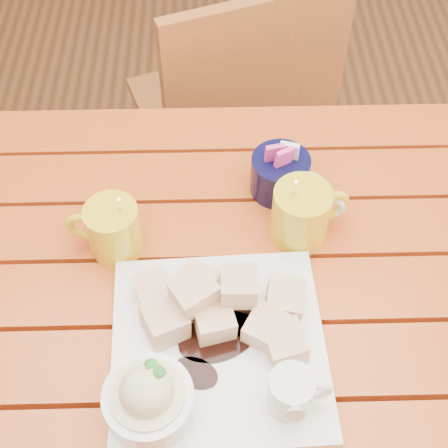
{
  "coord_description": "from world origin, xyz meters",
  "views": [
    {
      "loc": [
        0.02,
        -0.48,
        1.54
      ],
      "look_at": [
        0.04,
        0.07,
        0.82
      ],
      "focal_mm": 50.0,
      "sensor_mm": 36.0,
      "label": 1
    }
  ],
  "objects_px": {
    "dessert_plate": "(205,353)",
    "chair_far": "(236,115)",
    "table": "(203,325)",
    "coffee_mug_right": "(302,213)",
    "coffee_mug_left": "(112,229)"
  },
  "relations": [
    {
      "from": "dessert_plate",
      "to": "coffee_mug_left",
      "type": "relative_size",
      "value": 2.25
    },
    {
      "from": "table",
      "to": "coffee_mug_right",
      "type": "bearing_deg",
      "value": 33.13
    },
    {
      "from": "dessert_plate",
      "to": "chair_far",
      "type": "bearing_deg",
      "value": 84.59
    },
    {
      "from": "table",
      "to": "coffee_mug_right",
      "type": "xyz_separation_m",
      "value": [
        0.16,
        0.1,
        0.16
      ]
    },
    {
      "from": "coffee_mug_left",
      "to": "coffee_mug_right",
      "type": "height_order",
      "value": "coffee_mug_right"
    },
    {
      "from": "table",
      "to": "chair_far",
      "type": "relative_size",
      "value": 1.38
    },
    {
      "from": "coffee_mug_left",
      "to": "coffee_mug_right",
      "type": "relative_size",
      "value": 0.91
    },
    {
      "from": "coffee_mug_left",
      "to": "chair_far",
      "type": "height_order",
      "value": "coffee_mug_left"
    },
    {
      "from": "coffee_mug_left",
      "to": "coffee_mug_right",
      "type": "distance_m",
      "value": 0.29
    },
    {
      "from": "dessert_plate",
      "to": "chair_far",
      "type": "distance_m",
      "value": 0.84
    },
    {
      "from": "coffee_mug_left",
      "to": "table",
      "type": "bearing_deg",
      "value": -24.14
    },
    {
      "from": "coffee_mug_right",
      "to": "dessert_plate",
      "type": "bearing_deg",
      "value": -142.79
    },
    {
      "from": "dessert_plate",
      "to": "table",
      "type": "bearing_deg",
      "value": 92.65
    },
    {
      "from": "coffee_mug_right",
      "to": "chair_far",
      "type": "relative_size",
      "value": 0.17
    },
    {
      "from": "chair_far",
      "to": "coffee_mug_right",
      "type": "bearing_deg",
      "value": 77.91
    }
  ]
}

